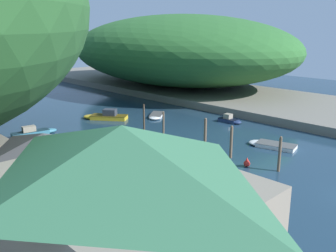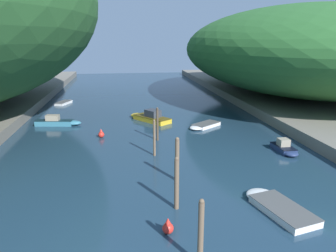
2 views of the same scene
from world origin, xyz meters
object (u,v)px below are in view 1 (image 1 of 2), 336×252
boat_navy_launch (271,145)px  boat_cabin_cruiser (230,120)px  waterfront_building (124,205)px  boat_yellow_tender (35,132)px  boathouse_shed (45,158)px  channel_buoy_near (98,134)px  person_on_quay (42,164)px  channel_buoy_far (247,163)px  boat_moored_right (156,116)px  boat_far_upstream (105,116)px

boat_navy_launch → boat_cabin_cruiser: size_ratio=1.61×
waterfront_building → boat_yellow_tender: 32.82m
boathouse_shed → boat_cabin_cruiser: 30.33m
waterfront_building → boathouse_shed: bearing=78.8°
channel_buoy_near → person_on_quay: size_ratio=0.58×
channel_buoy_far → channel_buoy_near: bearing=103.6°
boathouse_shed → person_on_quay: bearing=73.3°
boat_yellow_tender → boat_moored_right: size_ratio=1.24×
channel_buoy_near → person_on_quay: bearing=-141.1°
boat_far_upstream → boat_cabin_cruiser: bearing=-87.4°
boat_moored_right → channel_buoy_far: 22.28m
waterfront_building → channel_buoy_near: waterfront_building is taller
waterfront_building → channel_buoy_near: 29.72m
boat_cabin_cruiser → boathouse_shed: bearing=7.7°
boathouse_shed → boat_cabin_cruiser: boathouse_shed is taller
boat_moored_right → channel_buoy_far: bearing=123.6°
boat_yellow_tender → boat_navy_launch: bearing=45.1°
boathouse_shed → boat_moored_right: (24.45, 14.04, -3.17)m
boathouse_shed → boat_yellow_tender: (7.19, 17.53, -2.97)m
boat_navy_launch → boat_moored_right: 19.39m
boat_far_upstream → channel_buoy_near: boat_far_upstream is taller
channel_buoy_far → boat_yellow_tender: bearing=112.0°
channel_buoy_far → person_on_quay: size_ratio=0.56×
channel_buoy_near → person_on_quay: person_on_quay is taller
boat_moored_right → channel_buoy_far: channel_buoy_far is taller
waterfront_building → person_on_quay: waterfront_building is taller
boat_cabin_cruiser → channel_buoy_far: boat_cabin_cruiser is taller
waterfront_building → boat_yellow_tender: (9.84, 30.93, -4.87)m
boathouse_shed → boat_navy_launch: boathouse_shed is taller
boat_yellow_tender → channel_buoy_far: (9.92, -24.53, -0.05)m
boat_yellow_tender → channel_buoy_far: boat_yellow_tender is taller
boat_cabin_cruiser → person_on_quay: person_on_quay is taller
boathouse_shed → boat_yellow_tender: boathouse_shed is taller
boathouse_shed → boat_navy_launch: bearing=-12.5°
boat_yellow_tender → boat_navy_launch: (17.02, -22.88, -0.18)m
boathouse_shed → boat_moored_right: size_ratio=1.84×
boat_moored_right → person_on_quay: 26.82m
boathouse_shed → boat_cabin_cruiser: (29.86, 4.43, -3.02)m
boat_far_upstream → boat_moored_right: bearing=-72.4°
boat_navy_launch → person_on_quay: person_on_quay is taller
boat_far_upstream → channel_buoy_far: 25.43m
person_on_quay → boat_yellow_tender: bearing=-29.7°
channel_buoy_far → person_on_quay: bearing=151.6°
boat_far_upstream → channel_buoy_far: (-1.21, -25.40, -0.09)m
waterfront_building → boat_cabin_cruiser: (32.51, 17.83, -4.92)m
person_on_quay → boat_cabin_cruiser: bearing=-91.9°
boathouse_shed → boat_moored_right: boathouse_shed is taller
boat_moored_right → person_on_quay: size_ratio=2.70×
boat_cabin_cruiser → channel_buoy_near: boat_cabin_cruiser is taller
waterfront_building → boathouse_shed: 13.79m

